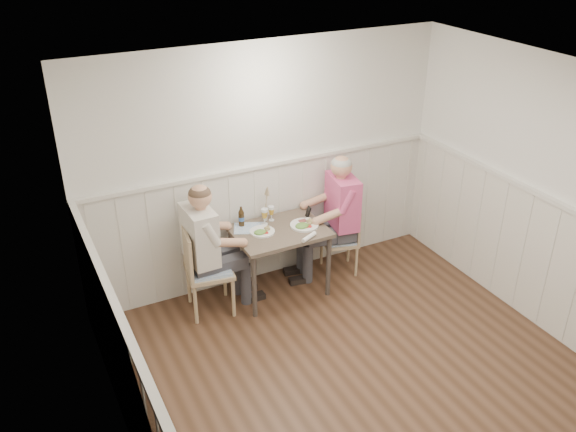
% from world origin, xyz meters
% --- Properties ---
extents(ground_plane, '(4.50, 4.50, 0.00)m').
position_xyz_m(ground_plane, '(0.00, 0.00, 0.00)').
color(ground_plane, '#442B1B').
extents(room_shell, '(4.04, 4.54, 2.60)m').
position_xyz_m(room_shell, '(0.00, 0.00, 1.52)').
color(room_shell, white).
rests_on(room_shell, ground).
extents(wainscot, '(4.00, 4.49, 1.34)m').
position_xyz_m(wainscot, '(0.00, 0.69, 0.69)').
color(wainscot, silver).
rests_on(wainscot, ground).
extents(dining_table, '(0.95, 0.70, 0.75)m').
position_xyz_m(dining_table, '(-0.05, 1.84, 0.65)').
color(dining_table, '#4E3E34').
rests_on(dining_table, ground).
extents(chair_right, '(0.46, 0.46, 0.79)m').
position_xyz_m(chair_right, '(0.78, 1.90, 0.43)').
color(chair_right, tan).
rests_on(chair_right, ground).
extents(chair_left, '(0.51, 0.51, 0.95)m').
position_xyz_m(chair_left, '(-0.88, 1.87, 0.51)').
color(chair_left, tan).
rests_on(chair_left, ground).
extents(man_in_pink, '(0.71, 0.50, 1.43)m').
position_xyz_m(man_in_pink, '(0.69, 1.90, 0.60)').
color(man_in_pink, '#3F3F47').
rests_on(man_in_pink, ground).
extents(diner_cream, '(0.66, 0.46, 1.42)m').
position_xyz_m(diner_cream, '(-0.84, 1.89, 0.60)').
color(diner_cream, '#3F3F47').
rests_on(diner_cream, ground).
extents(plate_man, '(0.30, 0.30, 0.07)m').
position_xyz_m(plate_man, '(0.21, 1.79, 0.77)').
color(plate_man, white).
rests_on(plate_man, dining_table).
extents(plate_diner, '(0.26, 0.26, 0.07)m').
position_xyz_m(plate_diner, '(-0.24, 1.86, 0.77)').
color(plate_diner, white).
rests_on(plate_diner, dining_table).
extents(beer_glass_a, '(0.07, 0.07, 0.16)m').
position_xyz_m(beer_glass_a, '(-0.03, 2.06, 0.86)').
color(beer_glass_a, silver).
rests_on(beer_glass_a, dining_table).
extents(beer_glass_b, '(0.07, 0.07, 0.18)m').
position_xyz_m(beer_glass_b, '(-0.14, 2.01, 0.87)').
color(beer_glass_b, silver).
rests_on(beer_glass_b, dining_table).
extents(beer_bottle, '(0.06, 0.06, 0.22)m').
position_xyz_m(beer_bottle, '(-0.36, 2.09, 0.85)').
color(beer_bottle, '#302110').
rests_on(beer_bottle, dining_table).
extents(rolled_napkin, '(0.20, 0.13, 0.04)m').
position_xyz_m(rolled_napkin, '(0.13, 1.53, 0.77)').
color(rolled_napkin, white).
rests_on(rolled_napkin, dining_table).
extents(grass_vase, '(0.05, 0.05, 0.40)m').
position_xyz_m(grass_vase, '(-0.09, 2.10, 0.93)').
color(grass_vase, silver).
rests_on(grass_vase, dining_table).
extents(gingham_mat, '(0.38, 0.35, 0.01)m').
position_xyz_m(gingham_mat, '(-0.32, 2.00, 0.75)').
color(gingham_mat, '#5687C5').
rests_on(gingham_mat, dining_table).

